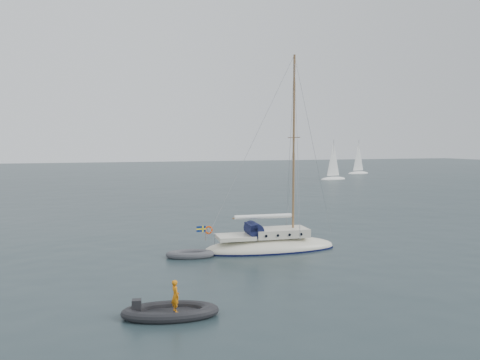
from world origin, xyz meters
name	(u,v)px	position (x,y,z in m)	size (l,w,h in m)	color
ground	(271,247)	(0.00, 0.00, 0.00)	(300.00, 300.00, 0.00)	black
sailboat	(270,235)	(-0.35, -0.78, 0.98)	(9.09, 2.73, 12.95)	beige
dinghy	(190,254)	(-5.62, -0.97, 0.18)	(2.91, 1.31, 0.42)	#46464B
rib	(170,311)	(-8.47, -10.18, 0.23)	(3.86, 1.75, 1.49)	black
distant_yacht_b	(358,159)	(47.52, 63.67, 3.43)	(6.06, 3.23, 8.03)	white
distant_yacht_c	(333,162)	(33.33, 50.11, 3.43)	(6.06, 3.23, 8.03)	white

